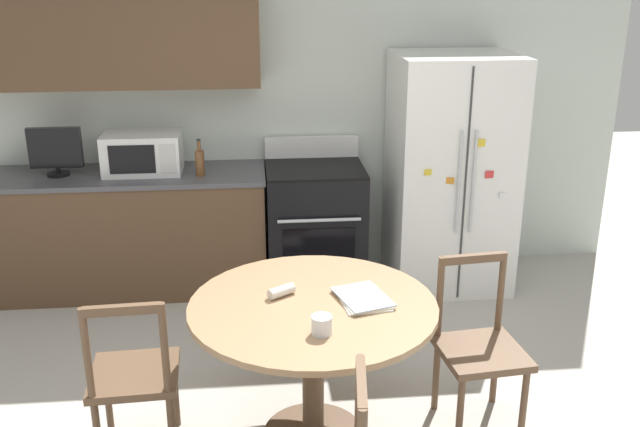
{
  "coord_description": "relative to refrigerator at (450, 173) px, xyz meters",
  "views": [
    {
      "loc": [
        -0.27,
        -2.76,
        2.33
      ],
      "look_at": [
        0.1,
        1.15,
        0.95
      ],
      "focal_mm": 40.0,
      "sensor_mm": 36.0,
      "label": 1
    }
  ],
  "objects": [
    {
      "name": "back_wall",
      "position": [
        -1.47,
        0.4,
        0.57
      ],
      "size": [
        5.2,
        0.44,
        2.6
      ],
      "color": "silver",
      "rests_on": "ground_plane"
    },
    {
      "name": "kitchen_counter",
      "position": [
        -2.37,
        0.09,
        -0.42
      ],
      "size": [
        2.01,
        0.64,
        0.9
      ],
      "color": "brown",
      "rests_on": "ground_plane"
    },
    {
      "name": "refrigerator",
      "position": [
        0.0,
        0.0,
        0.0
      ],
      "size": [
        0.86,
        0.79,
        1.73
      ],
      "color": "white",
      "rests_on": "ground_plane"
    },
    {
      "name": "oven_range",
      "position": [
        -1.0,
        0.06,
        -0.4
      ],
      "size": [
        0.72,
        0.68,
        1.08
      ],
      "color": "black",
      "rests_on": "ground_plane"
    },
    {
      "name": "microwave",
      "position": [
        -2.24,
        0.1,
        0.18
      ],
      "size": [
        0.55,
        0.35,
        0.29
      ],
      "color": "white",
      "rests_on": "kitchen_counter"
    },
    {
      "name": "countertop_tv",
      "position": [
        -2.84,
        0.09,
        0.22
      ],
      "size": [
        0.37,
        0.16,
        0.35
      ],
      "color": "black",
      "rests_on": "kitchen_counter"
    },
    {
      "name": "counter_bottle",
      "position": [
        -1.83,
        -0.02,
        0.13
      ],
      "size": [
        0.07,
        0.07,
        0.27
      ],
      "color": "brown",
      "rests_on": "kitchen_counter"
    },
    {
      "name": "dining_table",
      "position": [
        -1.18,
        -1.84,
        -0.25
      ],
      "size": [
        1.22,
        1.22,
        0.77
      ],
      "color": "#997551",
      "rests_on": "ground_plane"
    },
    {
      "name": "dining_chair_right",
      "position": [
        -0.3,
        -1.79,
        -0.43
      ],
      "size": [
        0.46,
        0.46,
        0.9
      ],
      "rotation": [
        0.0,
        0.0,
        3.25
      ],
      "color": "brown",
      "rests_on": "ground_plane"
    },
    {
      "name": "dining_chair_left",
      "position": [
        -2.06,
        -1.89,
        -0.43
      ],
      "size": [
        0.44,
        0.44,
        0.9
      ],
      "rotation": [
        0.0,
        0.0,
        6.34
      ],
      "color": "brown",
      "rests_on": "ground_plane"
    },
    {
      "name": "candle_glass",
      "position": [
        -1.16,
        -2.14,
        -0.06
      ],
      "size": [
        0.09,
        0.09,
        0.09
      ],
      "color": "silver",
      "rests_on": "dining_table"
    },
    {
      "name": "folded_napkin",
      "position": [
        -1.33,
        -1.75,
        -0.07
      ],
      "size": [
        0.15,
        0.12,
        0.05
      ],
      "color": "silver",
      "rests_on": "dining_table"
    },
    {
      "name": "mail_stack",
      "position": [
        -0.93,
        -1.83,
        -0.09
      ],
      "size": [
        0.3,
        0.35,
        0.02
      ],
      "color": "white",
      "rests_on": "dining_table"
    }
  ]
}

